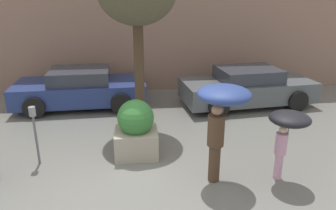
% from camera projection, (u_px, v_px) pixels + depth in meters
% --- Properties ---
extents(ground_plane, '(40.00, 40.00, 0.00)m').
position_uv_depth(ground_plane, '(131.00, 184.00, 6.43)').
color(ground_plane, slate).
extents(building_facade, '(18.00, 0.30, 6.00)m').
position_uv_depth(building_facade, '(130.00, 8.00, 11.53)').
color(building_facade, '#8C6B5B').
rests_on(building_facade, ground).
extents(planter_box, '(0.96, 0.86, 1.32)m').
position_uv_depth(planter_box, '(136.00, 130.00, 7.36)').
color(planter_box, '#9E9384').
rests_on(planter_box, ground).
extents(person_adult, '(1.01, 1.01, 1.94)m').
position_uv_depth(person_adult, '(222.00, 107.00, 6.09)').
color(person_adult, '#473323').
rests_on(person_adult, ground).
extents(person_child, '(0.78, 0.78, 1.44)m').
position_uv_depth(person_child, '(288.00, 126.00, 6.19)').
color(person_child, '#D199B7').
rests_on(person_child, ground).
extents(parked_car_near, '(4.18, 2.16, 1.23)m').
position_uv_depth(parked_car_near, '(81.00, 89.00, 10.55)').
color(parked_car_near, navy).
rests_on(parked_car_near, ground).
extents(parked_car_far, '(4.39, 2.37, 1.23)m').
position_uv_depth(parked_car_far, '(247.00, 87.00, 10.69)').
color(parked_car_far, '#4C5156').
rests_on(parked_car_far, ground).
extents(parking_meter, '(0.14, 0.14, 1.32)m').
position_uv_depth(parking_meter, '(34.00, 124.00, 6.87)').
color(parking_meter, '#595B60').
rests_on(parking_meter, ground).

